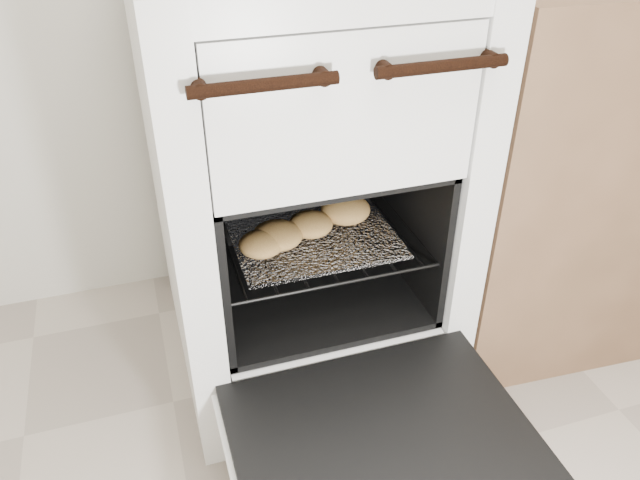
# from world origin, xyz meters

# --- Properties ---
(stove) EXTENTS (0.62, 0.69, 0.95)m
(stove) POSITION_xyz_m (0.02, 1.15, 0.47)
(stove) COLOR white
(stove) RESTS_ON ground
(oven_door) EXTENTS (0.56, 0.44, 0.04)m
(oven_door) POSITION_xyz_m (0.02, 0.63, 0.21)
(oven_door) COLOR black
(oven_door) RESTS_ON stove
(oven_rack) EXTENTS (0.45, 0.44, 0.01)m
(oven_rack) POSITION_xyz_m (0.02, 1.08, 0.39)
(oven_rack) COLOR black
(oven_rack) RESTS_ON stove
(foil_sheet) EXTENTS (0.35, 0.31, 0.01)m
(foil_sheet) POSITION_xyz_m (0.02, 1.06, 0.39)
(foil_sheet) COLOR silver
(foil_sheet) RESTS_ON oven_rack
(baked_rolls) EXTENTS (0.34, 0.20, 0.06)m
(baked_rolls) POSITION_xyz_m (0.01, 1.06, 0.42)
(baked_rolls) COLOR tan
(baked_rolls) RESTS_ON foil_sheet
(counter) EXTENTS (0.93, 0.65, 0.90)m
(counter) POSITION_xyz_m (0.82, 1.12, 0.45)
(counter) COLOR brown
(counter) RESTS_ON ground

